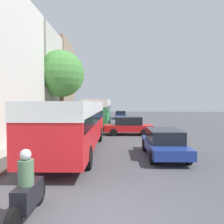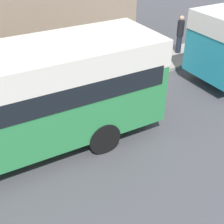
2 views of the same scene
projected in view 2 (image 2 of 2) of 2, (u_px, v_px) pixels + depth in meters
pedestrian_near_curb at (115, 57)px, 12.81m from camera, size 0.35×0.35×1.80m
pedestrian_walking_away at (180, 34)px, 15.18m from camera, size 0.33×0.33×1.84m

